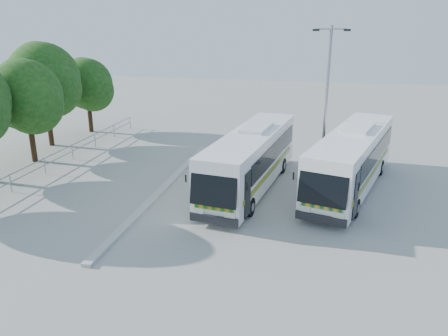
% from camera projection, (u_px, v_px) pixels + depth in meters
% --- Properties ---
extents(ground, '(100.00, 100.00, 0.00)m').
position_uv_depth(ground, '(193.00, 209.00, 21.06)').
color(ground, gray).
rests_on(ground, ground).
extents(kerb_divider, '(0.40, 16.00, 0.15)m').
position_uv_depth(kerb_divider, '(162.00, 189.00, 23.37)').
color(kerb_divider, '#B2B2AD').
rests_on(kerb_divider, ground).
extents(railing, '(0.06, 22.00, 1.00)m').
position_uv_depth(railing, '(54.00, 157.00, 26.62)').
color(railing, gray).
rests_on(railing, ground).
extents(tree_far_c, '(4.97, 4.69, 6.49)m').
position_uv_depth(tree_far_c, '(27.00, 96.00, 26.97)').
color(tree_far_c, '#382314').
rests_on(tree_far_c, ground).
extents(tree_far_d, '(5.62, 5.30, 7.33)m').
position_uv_depth(tree_far_d, '(45.00, 79.00, 30.46)').
color(tree_far_d, '#382314').
rests_on(tree_far_d, ground).
extents(tree_far_e, '(4.54, 4.28, 5.92)m').
position_uv_depth(tree_far_e, '(88.00, 84.00, 34.78)').
color(tree_far_e, '#382314').
rests_on(tree_far_e, ground).
extents(coach_main, '(3.66, 11.27, 3.07)m').
position_uv_depth(coach_main, '(251.00, 158.00, 23.21)').
color(coach_main, white).
rests_on(coach_main, ground).
extents(coach_adjacent, '(5.13, 11.44, 3.12)m').
position_uv_depth(coach_adjacent, '(352.00, 159.00, 23.04)').
color(coach_adjacent, white).
rests_on(coach_adjacent, ground).
extents(lamppost, '(2.06, 0.48, 8.42)m').
position_uv_depth(lamppost, '(327.00, 94.00, 25.05)').
color(lamppost, '#919499').
rests_on(lamppost, ground).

